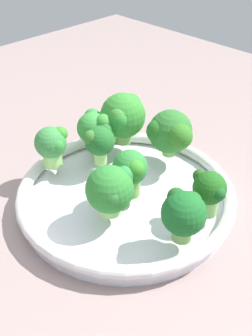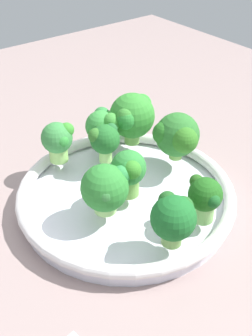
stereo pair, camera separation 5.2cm
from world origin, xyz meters
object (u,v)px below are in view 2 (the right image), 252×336
broccoli_floret_3 (104,139)px  broccoli_floret_5 (106,188)px  broccoli_floret_0 (132,116)px  broccoli_floret_2 (174,217)px  broccoli_floret_8 (103,125)px  broccoli_floret_1 (129,171)px  broccoli_floret_7 (59,139)px  broccoli_floret_6 (178,137)px  broccoli_floret_4 (204,197)px  bowl (126,195)px

broccoli_floret_3 → broccoli_floret_5: bearing=145.6°
broccoli_floret_0 → broccoli_floret_2: size_ratio=1.28×
broccoli_floret_5 → broccoli_floret_8: broccoli_floret_5 is taller
broccoli_floret_0 → broccoli_floret_5: 15.79cm
broccoli_floret_1 → broccoli_floret_2: bearing=172.7°
broccoli_floret_0 → broccoli_floret_3: broccoli_floret_0 is taller
broccoli_floret_0 → broccoli_floret_7: 11.23cm
broccoli_floret_7 → broccoli_floret_5: bearing=174.8°
broccoli_floret_6 → broccoli_floret_1: bearing=100.8°
broccoli_floret_0 → broccoli_floret_2: 20.98cm
broccoli_floret_4 → broccoli_floret_7: broccoli_floret_7 is taller
broccoli_floret_7 → broccoli_floret_8: (-0.75, -6.98, 0.21)cm
broccoli_floret_2 → broccoli_floret_3: (17.46, -3.26, -0.02)cm
broccoli_floret_5 → broccoli_floret_6: (2.67, -14.21, 0.45)cm
broccoli_floret_5 → broccoli_floret_6: 14.46cm
broccoli_floret_6 → broccoli_floret_7: (10.14, 13.04, -0.46)cm
broccoli_floret_7 → broccoli_floret_6: bearing=-127.9°
broccoli_floret_1 → broccoli_floret_0: bearing=-40.3°
bowl → broccoli_floret_5: bearing=115.1°
broccoli_floret_0 → broccoli_floret_1: size_ratio=1.25×
broccoli_floret_4 → broccoli_floret_6: 12.31cm
broccoli_floret_2 → broccoli_floret_5: broccoli_floret_5 is taller
broccoli_floret_7 → broccoli_floret_1: bearing=-166.8°
broccoli_floret_4 → broccoli_floret_7: bearing=18.6°
bowl → broccoli_floret_8: 11.59cm
broccoli_floret_3 → broccoli_floret_7: broccoli_floret_7 is taller
broccoli_floret_2 → broccoli_floret_8: (20.69, -5.35, 0.05)cm
broccoli_floret_1 → broccoli_floret_4: (-8.76, -4.17, -0.45)cm
broccoli_floret_4 → broccoli_floret_8: broccoli_floret_8 is taller
broccoli_floret_3 → broccoli_floret_5: broccoli_floret_5 is taller
broccoli_floret_3 → broccoli_floret_5: (-8.83, 6.05, -0.14)cm
broccoli_floret_6 → broccoli_floret_8: size_ratio=1.16×
broccoli_floret_5 → broccoli_floret_7: (12.81, -1.16, -0.00)cm
broccoli_floret_3 → broccoli_floret_8: size_ratio=0.96×
broccoli_floret_1 → broccoli_floret_5: (-0.72, 4.00, -0.34)cm
broccoli_floret_6 → bowl: bearing=92.8°
broccoli_floret_1 → broccoli_floret_7: size_ratio=1.07×
bowl → broccoli_floret_7: size_ratio=4.90×
broccoli_floret_4 → broccoli_floret_7: 21.99cm
bowl → broccoli_floret_8: broccoli_floret_8 is taller
broccoli_floret_4 → broccoli_floret_6: size_ratio=0.82×
broccoli_floret_0 → broccoli_floret_8: (1.88, 3.87, -0.96)cm
broccoli_floret_5 → broccoli_floret_6: broccoli_floret_6 is taller
broccoli_floret_4 → broccoli_floret_8: bearing=0.1°
broccoli_floret_6 → broccoli_floret_3: bearing=53.0°
bowl → broccoli_floret_6: 10.87cm
bowl → broccoli_floret_3: (6.61, -1.32, 5.01)cm
broccoli_floret_6 → broccoli_floret_8: 11.17cm
broccoli_floret_0 → broccoli_floret_8: bearing=64.2°
broccoli_floret_6 → broccoli_floret_7: size_ratio=1.18×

